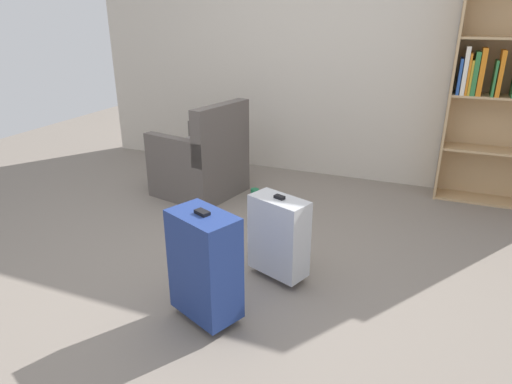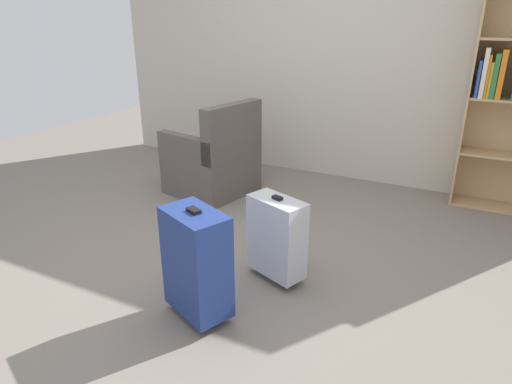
% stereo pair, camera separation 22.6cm
% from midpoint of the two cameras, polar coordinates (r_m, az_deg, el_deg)
% --- Properties ---
extents(ground_plane, '(8.77, 8.77, 0.00)m').
position_cam_midpoint_polar(ground_plane, '(3.24, -1.74, -8.90)').
color(ground_plane, slate).
extents(back_wall, '(5.01, 0.10, 2.60)m').
position_cam_midpoint_polar(back_wall, '(4.81, 10.98, 17.26)').
color(back_wall, beige).
rests_on(back_wall, ground).
extents(armchair, '(0.84, 0.84, 0.90)m').
position_cam_midpoint_polar(armchair, '(4.35, -3.87, 3.91)').
color(armchair, '#59514C').
rests_on(armchair, ground).
extents(mug, '(0.12, 0.08, 0.10)m').
position_cam_midpoint_polar(mug, '(4.27, 2.72, -0.25)').
color(mug, '#1E7F4C').
rests_on(mug, ground).
extents(suitcase_silver, '(0.42, 0.31, 0.59)m').
position_cam_midpoint_polar(suitcase_silver, '(2.92, 4.86, -5.72)').
color(suitcase_silver, '#B7BABF').
rests_on(suitcase_silver, ground).
extents(suitcase_navy_blue, '(0.45, 0.37, 0.68)m').
position_cam_midpoint_polar(suitcase_navy_blue, '(2.55, -5.00, -8.93)').
color(suitcase_navy_blue, navy).
rests_on(suitcase_navy_blue, ground).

